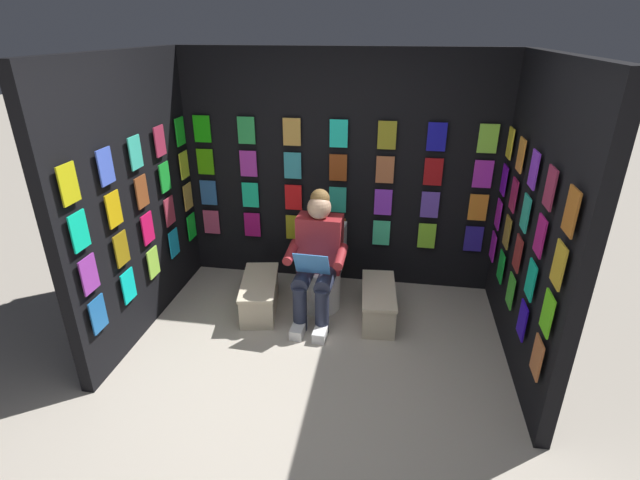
# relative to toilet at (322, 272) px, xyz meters

# --- Properties ---
(ground_plane) EXTENTS (30.00, 30.00, 0.00)m
(ground_plane) POSITION_rel_toilet_xyz_m (-0.08, 1.52, -0.33)
(ground_plane) COLOR #B2A899
(display_wall_back) EXTENTS (3.18, 0.14, 2.31)m
(display_wall_back) POSITION_rel_toilet_xyz_m (-0.08, -0.56, 0.83)
(display_wall_back) COLOR black
(display_wall_back) RESTS_ON ground
(display_wall_left) EXTENTS (0.14, 2.04, 2.31)m
(display_wall_left) POSITION_rel_toilet_xyz_m (-1.67, 0.50, 0.83)
(display_wall_left) COLOR black
(display_wall_left) RESTS_ON ground
(display_wall_right) EXTENTS (0.14, 2.04, 2.31)m
(display_wall_right) POSITION_rel_toilet_xyz_m (1.51, 0.50, 0.83)
(display_wall_right) COLOR black
(display_wall_right) RESTS_ON ground
(toilet) EXTENTS (0.41, 0.56, 0.77)m
(toilet) POSITION_rel_toilet_xyz_m (0.00, 0.00, 0.00)
(toilet) COLOR white
(toilet) RESTS_ON ground
(person_reading) EXTENTS (0.54, 0.69, 1.19)m
(person_reading) POSITION_rel_toilet_xyz_m (0.01, 0.23, 0.27)
(person_reading) COLOR maroon
(person_reading) RESTS_ON ground
(comic_longbox_near) EXTENTS (0.35, 0.73, 0.31)m
(comic_longbox_near) POSITION_rel_toilet_xyz_m (-0.55, 0.19, -0.17)
(comic_longbox_near) COLOR beige
(comic_longbox_near) RESTS_ON ground
(comic_longbox_far) EXTENTS (0.44, 0.78, 0.31)m
(comic_longbox_far) POSITION_rel_toilet_xyz_m (0.56, 0.22, -0.17)
(comic_longbox_far) COLOR beige
(comic_longbox_far) RESTS_ON ground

